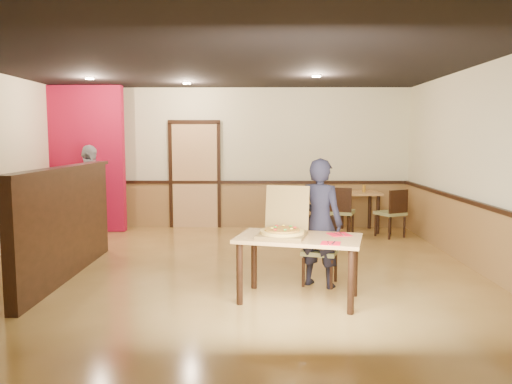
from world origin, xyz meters
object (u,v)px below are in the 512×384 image
(side_chair_left, at_px, (340,210))
(pizza_box, at_px, (283,230))
(side_chair_right, at_px, (393,211))
(main_table, at_px, (299,246))
(side_table, at_px, (360,201))
(diner, at_px, (320,223))
(passerby, at_px, (90,191))
(diner_chair, at_px, (321,247))
(condiment, at_px, (364,189))

(side_chair_left, xyz_separation_m, pizza_box, (-1.20, -3.49, 0.29))
(side_chair_right, distance_m, pizza_box, 4.12)
(side_chair_left, relative_size, pizza_box, 1.33)
(main_table, xyz_separation_m, side_table, (1.50, 4.16, -0.02))
(side_chair_right, height_order, diner, diner)
(side_chair_left, relative_size, passerby, 0.55)
(diner_chair, xyz_separation_m, condiment, (1.24, 3.41, 0.38))
(side_chair_right, bearing_deg, condiment, -80.93)
(pizza_box, bearing_deg, side_chair_left, 84.68)
(diner_chair, height_order, diner, diner)
(side_chair_right, xyz_separation_m, condiment, (-0.42, 0.55, 0.36))
(side_chair_left, bearing_deg, pizza_box, 89.85)
(side_chair_left, bearing_deg, condiment, -115.12)
(diner, relative_size, pizza_box, 2.24)
(diner, distance_m, pizza_box, 0.68)
(side_table, bearing_deg, main_table, -109.88)
(side_chair_right, xyz_separation_m, side_table, (-0.48, 0.61, 0.11))
(diner, bearing_deg, diner_chair, -77.03)
(passerby, bearing_deg, side_chair_right, -87.75)
(side_table, distance_m, passerby, 5.08)
(side_table, xyz_separation_m, pizza_box, (-1.68, -4.11, 0.20))
(diner_chair, relative_size, diner, 0.53)
(main_table, height_order, side_chair_right, side_chair_right)
(diner_chair, relative_size, pizza_box, 1.19)
(side_table, bearing_deg, pizza_box, -112.20)
(side_table, xyz_separation_m, diner, (-1.21, -3.61, 0.19))
(diner_chair, relative_size, side_chair_right, 0.94)
(condiment, bearing_deg, passerby, -174.21)
(main_table, height_order, condiment, condiment)
(condiment, bearing_deg, side_table, 136.23)
(diner_chair, relative_size, side_chair_left, 0.90)
(diner_chair, xyz_separation_m, pizza_box, (-0.50, -0.63, 0.34))
(pizza_box, height_order, condiment, pizza_box)
(passerby, height_order, pizza_box, passerby)
(pizza_box, bearing_deg, diner, 60.40)
(main_table, xyz_separation_m, passerby, (-3.53, 3.58, 0.23))
(side_chair_left, height_order, side_chair_right, side_chair_left)
(side_table, bearing_deg, side_chair_right, -51.64)
(side_chair_right, distance_m, passerby, 5.53)
(diner_chair, height_order, condiment, condiment)
(diner_chair, distance_m, side_table, 3.67)
(diner_chair, bearing_deg, diner, -88.18)
(passerby, bearing_deg, side_chair_left, -87.91)
(diner, bearing_deg, main_table, 90.31)
(diner_chair, xyz_separation_m, side_chair_left, (0.70, 2.86, 0.05))
(side_table, xyz_separation_m, condiment, (0.06, -0.06, 0.25))
(main_table, bearing_deg, side_table, 84.31)
(diner_chair, height_order, passerby, passerby)
(diner, xyz_separation_m, passerby, (-3.83, 3.03, 0.06))
(diner_chair, relative_size, side_table, 1.08)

